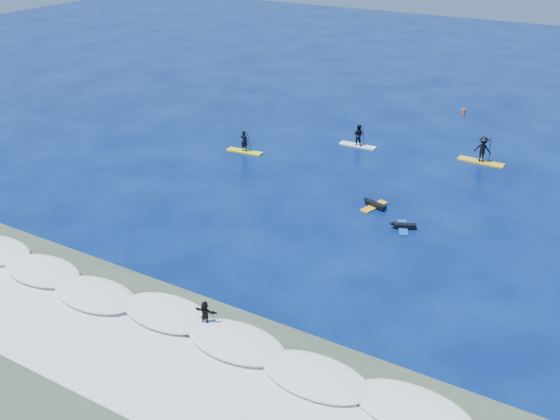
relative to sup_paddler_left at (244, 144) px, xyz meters
The scene contains 11 objects.
ground 12.51m from the sup_paddler_left, 52.65° to the right, with size 160.00×160.00×0.00m, color #031045.
shallow_water 25.11m from the sup_paddler_left, 72.43° to the right, with size 90.00×13.00×0.01m, color #354839.
breaking_wave 21.33m from the sup_paddler_left, 69.18° to the right, with size 40.00×6.00×0.30m, color white.
whitewater 24.16m from the sup_paddler_left, 71.71° to the right, with size 34.00×5.00×0.02m, color silver.
sup_paddler_left is the anchor object (origin of this frame).
sup_paddler_center 9.03m from the sup_paddler_left, 38.89° to the left, with size 2.94×0.80×2.05m.
sup_paddler_right 17.85m from the sup_paddler_left, 23.58° to the left, with size 3.38×0.94×2.36m.
prone_paddler_near 13.07m from the sup_paddler_left, 17.39° to the right, with size 1.67×2.19×0.44m.
prone_paddler_far 16.10m from the sup_paddler_left, 20.75° to the right, with size 1.48×1.98×0.41m.
wave_surfer 22.18m from the sup_paddler_left, 61.15° to the right, with size 1.82×0.74×1.28m.
marker_buoy 21.70m from the sup_paddler_left, 56.47° to the left, with size 0.29×0.29×0.70m.
Camera 1 is at (17.73, -27.66, 17.52)m, focal length 40.00 mm.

